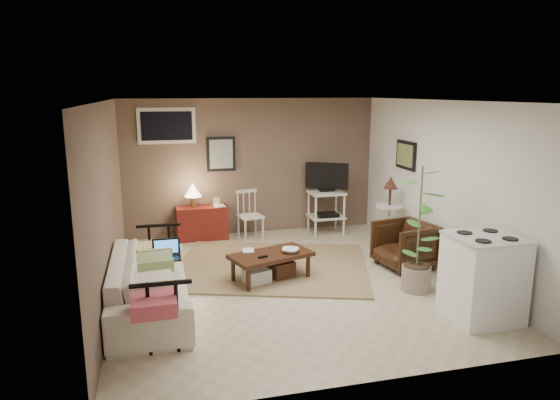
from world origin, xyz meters
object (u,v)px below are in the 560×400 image
object	(u,v)px
tv_stand	(327,196)
stove	(483,277)
side_table	(390,204)
armchair	(405,243)
spindle_chair	(250,216)
sofa	(149,274)
red_console	(201,220)
coffee_table	(271,265)
potted_plant	(419,225)

from	to	relation	value
tv_stand	stove	size ratio (longest dim) A/B	1.31
side_table	armchair	xyz separation A→B (m)	(-0.18, -0.90, -0.37)
spindle_chair	tv_stand	world-z (taller)	tv_stand
sofa	armchair	world-z (taller)	sofa
armchair	tv_stand	bearing A→B (deg)	-175.64
red_console	coffee_table	bearing A→B (deg)	-71.91
red_console	side_table	bearing A→B (deg)	-23.30
red_console	armchair	world-z (taller)	red_console
sofa	potted_plant	world-z (taller)	potted_plant
potted_plant	stove	size ratio (longest dim) A/B	1.68
sofa	spindle_chair	world-z (taller)	sofa
coffee_table	potted_plant	world-z (taller)	potted_plant
red_console	tv_stand	bearing A→B (deg)	-4.82
tv_stand	potted_plant	xyz separation A→B (m)	(0.25, -2.80, 0.20)
coffee_table	sofa	world-z (taller)	sofa
tv_stand	potted_plant	distance (m)	2.82
red_console	stove	distance (m)	4.78
red_console	side_table	world-z (taller)	side_table
side_table	potted_plant	size ratio (longest dim) A/B	0.72
potted_plant	armchair	bearing A→B (deg)	72.22
sofa	side_table	world-z (taller)	side_table
side_table	red_console	bearing A→B (deg)	156.70
red_console	spindle_chair	bearing A→B (deg)	-11.55
coffee_table	red_console	size ratio (longest dim) A/B	1.20
spindle_chair	stove	xyz separation A→B (m)	(1.94, -3.72, 0.09)
tv_stand	spindle_chair	bearing A→B (deg)	179.26
spindle_chair	stove	size ratio (longest dim) A/B	0.86
sofa	spindle_chair	xyz separation A→B (m)	(1.68, 2.57, -0.04)
red_console	tv_stand	size ratio (longest dim) A/B	0.78
sofa	side_table	distance (m)	4.06
coffee_table	spindle_chair	distance (m)	2.05
potted_plant	stove	world-z (taller)	potted_plant
coffee_table	red_console	distance (m)	2.33
spindle_chair	armchair	bearing A→B (deg)	-46.16
red_console	armchair	bearing A→B (deg)	-38.23
stove	side_table	bearing A→B (deg)	86.80
red_console	sofa	bearing A→B (deg)	-107.31
coffee_table	tv_stand	size ratio (longest dim) A/B	0.93
red_console	potted_plant	xyz separation A→B (m)	(2.46, -2.99, 0.53)
coffee_table	potted_plant	bearing A→B (deg)	-24.09
coffee_table	side_table	bearing A→B (deg)	23.45
coffee_table	stove	xyz separation A→B (m)	(2.05, -1.69, 0.26)
sofa	coffee_table	bearing A→B (deg)	-71.40
sofa	stove	bearing A→B (deg)	-107.70
coffee_table	armchair	xyz separation A→B (m)	(2.01, 0.06, 0.14)
spindle_chair	tv_stand	size ratio (longest dim) A/B	0.65
side_table	sofa	bearing A→B (deg)	-158.54
stove	spindle_chair	bearing A→B (deg)	117.53
armchair	sofa	bearing A→B (deg)	-91.00
coffee_table	red_console	bearing A→B (deg)	108.09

